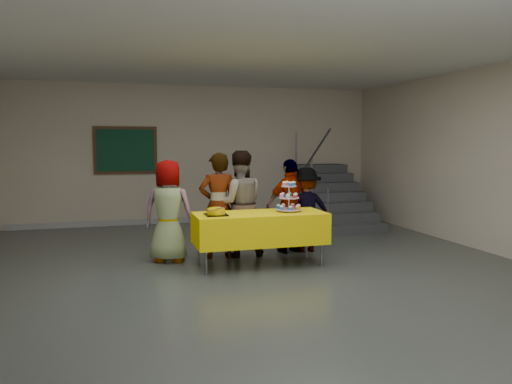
{
  "coord_description": "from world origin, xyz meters",
  "views": [
    {
      "loc": [
        -1.81,
        -5.91,
        1.79
      ],
      "look_at": [
        0.21,
        1.06,
        1.05
      ],
      "focal_mm": 35.0,
      "sensor_mm": 36.0,
      "label": 1
    }
  ],
  "objects_px": {
    "schoolchild_e": "(306,210)",
    "staircase": "(326,201)",
    "bear_cake": "(216,211)",
    "schoolchild_c": "(239,204)",
    "schoolchild_b": "(218,206)",
    "schoolchild_d": "(291,206)",
    "cupcake_stand": "(289,200)",
    "schoolchild_a": "(168,211)",
    "noticeboard": "(126,150)",
    "bake_table": "(260,228)"
  },
  "relations": [
    {
      "from": "schoolchild_b",
      "to": "staircase",
      "type": "height_order",
      "value": "staircase"
    },
    {
      "from": "staircase",
      "to": "schoolchild_a",
      "type": "bearing_deg",
      "value": -144.58
    },
    {
      "from": "schoolchild_d",
      "to": "schoolchild_e",
      "type": "bearing_deg",
      "value": 173.23
    },
    {
      "from": "bear_cake",
      "to": "noticeboard",
      "type": "xyz_separation_m",
      "value": [
        -1.08,
        4.17,
        0.77
      ]
    },
    {
      "from": "schoolchild_a",
      "to": "bake_table",
      "type": "bearing_deg",
      "value": 174.91
    },
    {
      "from": "schoolchild_d",
      "to": "noticeboard",
      "type": "height_order",
      "value": "noticeboard"
    },
    {
      "from": "schoolchild_d",
      "to": "schoolchild_b",
      "type": "bearing_deg",
      "value": -6.62
    },
    {
      "from": "bake_table",
      "to": "cupcake_stand",
      "type": "height_order",
      "value": "cupcake_stand"
    },
    {
      "from": "bear_cake",
      "to": "schoolchild_d",
      "type": "relative_size",
      "value": 0.24
    },
    {
      "from": "schoolchild_d",
      "to": "schoolchild_e",
      "type": "relative_size",
      "value": 1.1
    },
    {
      "from": "cupcake_stand",
      "to": "schoolchild_c",
      "type": "height_order",
      "value": "schoolchild_c"
    },
    {
      "from": "schoolchild_d",
      "to": "cupcake_stand",
      "type": "bearing_deg",
      "value": 58.13
    },
    {
      "from": "schoolchild_a",
      "to": "cupcake_stand",
      "type": "bearing_deg",
      "value": -178.02
    },
    {
      "from": "bake_table",
      "to": "schoolchild_e",
      "type": "xyz_separation_m",
      "value": [
        0.99,
        0.71,
        0.13
      ]
    },
    {
      "from": "bear_cake",
      "to": "schoolchild_d",
      "type": "height_order",
      "value": "schoolchild_d"
    },
    {
      "from": "noticeboard",
      "to": "cupcake_stand",
      "type": "bearing_deg",
      "value": -61.98
    },
    {
      "from": "cupcake_stand",
      "to": "schoolchild_d",
      "type": "distance_m",
      "value": 0.76
    },
    {
      "from": "bear_cake",
      "to": "schoolchild_c",
      "type": "distance_m",
      "value": 0.91
    },
    {
      "from": "cupcake_stand",
      "to": "schoolchild_a",
      "type": "relative_size",
      "value": 0.29
    },
    {
      "from": "schoolchild_c",
      "to": "noticeboard",
      "type": "height_order",
      "value": "noticeboard"
    },
    {
      "from": "schoolchild_a",
      "to": "schoolchild_c",
      "type": "relative_size",
      "value": 0.92
    },
    {
      "from": "schoolchild_e",
      "to": "staircase",
      "type": "xyz_separation_m",
      "value": [
        1.5,
        2.56,
        -0.2
      ]
    },
    {
      "from": "schoolchild_b",
      "to": "staircase",
      "type": "xyz_separation_m",
      "value": [
        2.96,
        2.62,
        -0.32
      ]
    },
    {
      "from": "bake_table",
      "to": "staircase",
      "type": "xyz_separation_m",
      "value": [
        2.49,
        3.27,
        -0.07
      ]
    },
    {
      "from": "schoolchild_e",
      "to": "bear_cake",
      "type": "bearing_deg",
      "value": 27.16
    },
    {
      "from": "schoolchild_b",
      "to": "schoolchild_d",
      "type": "distance_m",
      "value": 1.21
    },
    {
      "from": "cupcake_stand",
      "to": "schoolchild_c",
      "type": "xyz_separation_m",
      "value": [
        -0.58,
        0.67,
        -0.12
      ]
    },
    {
      "from": "cupcake_stand",
      "to": "noticeboard",
      "type": "distance_m",
      "value": 4.67
    },
    {
      "from": "bake_table",
      "to": "bear_cake",
      "type": "distance_m",
      "value": 0.71
    },
    {
      "from": "schoolchild_e",
      "to": "noticeboard",
      "type": "bearing_deg",
      "value": -49.26
    },
    {
      "from": "schoolchild_a",
      "to": "staircase",
      "type": "height_order",
      "value": "staircase"
    },
    {
      "from": "schoolchild_a",
      "to": "noticeboard",
      "type": "bearing_deg",
      "value": -60.04
    },
    {
      "from": "staircase",
      "to": "bake_table",
      "type": "bearing_deg",
      "value": -127.29
    },
    {
      "from": "cupcake_stand",
      "to": "bear_cake",
      "type": "distance_m",
      "value": 1.11
    },
    {
      "from": "schoolchild_e",
      "to": "schoolchild_c",
      "type": "bearing_deg",
      "value": 3.1
    },
    {
      "from": "bake_table",
      "to": "schoolchild_b",
      "type": "bearing_deg",
      "value": 126.1
    },
    {
      "from": "cupcake_stand",
      "to": "noticeboard",
      "type": "relative_size",
      "value": 0.34
    },
    {
      "from": "bear_cake",
      "to": "staircase",
      "type": "relative_size",
      "value": 0.15
    },
    {
      "from": "schoolchild_b",
      "to": "schoolchild_e",
      "type": "distance_m",
      "value": 1.47
    },
    {
      "from": "schoolchild_e",
      "to": "staircase",
      "type": "bearing_deg",
      "value": -118.24
    },
    {
      "from": "cupcake_stand",
      "to": "noticeboard",
      "type": "height_order",
      "value": "noticeboard"
    },
    {
      "from": "schoolchild_a",
      "to": "schoolchild_c",
      "type": "distance_m",
      "value": 1.1
    },
    {
      "from": "staircase",
      "to": "noticeboard",
      "type": "height_order",
      "value": "noticeboard"
    },
    {
      "from": "schoolchild_c",
      "to": "cupcake_stand",
      "type": "bearing_deg",
      "value": 135.35
    },
    {
      "from": "bake_table",
      "to": "schoolchild_a",
      "type": "distance_m",
      "value": 1.39
    },
    {
      "from": "schoolchild_a",
      "to": "staircase",
      "type": "distance_m",
      "value": 4.57
    },
    {
      "from": "schoolchild_c",
      "to": "schoolchild_e",
      "type": "bearing_deg",
      "value": -174.55
    },
    {
      "from": "bear_cake",
      "to": "schoolchild_c",
      "type": "relative_size",
      "value": 0.22
    },
    {
      "from": "schoolchild_d",
      "to": "staircase",
      "type": "xyz_separation_m",
      "value": [
        1.76,
        2.57,
        -0.27
      ]
    },
    {
      "from": "staircase",
      "to": "bear_cake",
      "type": "bearing_deg",
      "value": -133.31
    }
  ]
}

